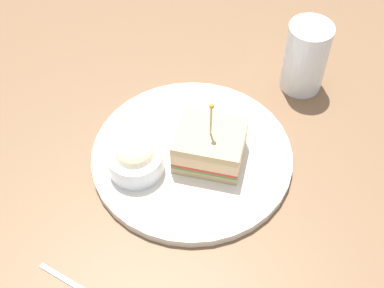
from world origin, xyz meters
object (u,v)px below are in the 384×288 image
(sandwich_half_center, at_px, (210,146))
(drink_glass, at_px, (305,61))
(plate, at_px, (192,156))
(coleslaw_bowl, at_px, (135,159))

(sandwich_half_center, relative_size, drink_glass, 0.95)
(plate, height_order, sandwich_half_center, sandwich_half_center)
(coleslaw_bowl, relative_size, drink_glass, 0.66)
(coleslaw_bowl, bearing_deg, drink_glass, 126.45)
(drink_glass, bearing_deg, plate, -47.94)
(sandwich_half_center, bearing_deg, drink_glass, 137.89)
(plate, bearing_deg, coleslaw_bowl, -69.70)
(sandwich_half_center, xyz_separation_m, coleslaw_bowl, (0.02, -0.10, -0.00))
(drink_glass, bearing_deg, sandwich_half_center, -42.11)
(plate, distance_m, drink_glass, 0.23)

